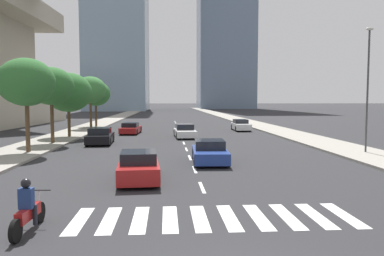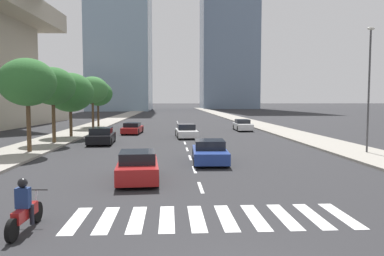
{
  "view_description": "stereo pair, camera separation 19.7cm",
  "coord_description": "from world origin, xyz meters",
  "px_view_note": "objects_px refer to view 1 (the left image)",
  "views": [
    {
      "loc": [
        -1.45,
        -6.33,
        3.57
      ],
      "look_at": [
        0.0,
        14.81,
        2.0
      ],
      "focal_mm": 35.24,
      "sensor_mm": 36.0,
      "label": 1
    },
    {
      "loc": [
        -1.25,
        -6.34,
        3.57
      ],
      "look_at": [
        0.0,
        14.81,
        2.0
      ],
      "focal_mm": 35.24,
      "sensor_mm": 36.0,
      "label": 2
    }
  ],
  "objects_px": {
    "motorcycle_lead": "(28,211)",
    "street_tree_nearest": "(26,82)",
    "sedan_black_0": "(100,136)",
    "street_lamp_east": "(368,81)",
    "sedan_blue_5": "(210,152)",
    "street_tree_fourth": "(90,90)",
    "sedan_red_2": "(139,167)",
    "sedan_white_4": "(241,125)",
    "street_tree_third": "(68,92)",
    "sedan_red_1": "(131,129)",
    "street_tree_fifth": "(96,94)",
    "sedan_white_3": "(185,131)",
    "street_tree_second": "(51,86)"
  },
  "relations": [
    {
      "from": "motorcycle_lead",
      "to": "sedan_white_3",
      "type": "distance_m",
      "value": 26.24
    },
    {
      "from": "motorcycle_lead",
      "to": "sedan_blue_5",
      "type": "height_order",
      "value": "motorcycle_lead"
    },
    {
      "from": "sedan_black_0",
      "to": "sedan_blue_5",
      "type": "relative_size",
      "value": 1.01
    },
    {
      "from": "sedan_black_0",
      "to": "street_tree_fifth",
      "type": "distance_m",
      "value": 19.64
    },
    {
      "from": "sedan_white_3",
      "to": "street_tree_nearest",
      "type": "height_order",
      "value": "street_tree_nearest"
    },
    {
      "from": "sedan_black_0",
      "to": "street_lamp_east",
      "type": "bearing_deg",
      "value": -113.61
    },
    {
      "from": "motorcycle_lead",
      "to": "street_tree_nearest",
      "type": "xyz_separation_m",
      "value": [
        -5.41,
        15.23,
        4.15
      ]
    },
    {
      "from": "street_tree_nearest",
      "to": "sedan_white_4",
      "type": "bearing_deg",
      "value": 45.41
    },
    {
      "from": "sedan_blue_5",
      "to": "street_tree_fifth",
      "type": "relative_size",
      "value": 0.74
    },
    {
      "from": "sedan_black_0",
      "to": "street_tree_third",
      "type": "height_order",
      "value": "street_tree_third"
    },
    {
      "from": "sedan_red_2",
      "to": "street_tree_fourth",
      "type": "bearing_deg",
      "value": 11.24
    },
    {
      "from": "motorcycle_lead",
      "to": "sedan_red_1",
      "type": "distance_m",
      "value": 29.96
    },
    {
      "from": "sedan_white_3",
      "to": "sedan_red_2",
      "type": "bearing_deg",
      "value": -11.66
    },
    {
      "from": "street_tree_third",
      "to": "street_lamp_east",
      "type": "bearing_deg",
      "value": -28.82
    },
    {
      "from": "motorcycle_lead",
      "to": "sedan_white_4",
      "type": "height_order",
      "value": "motorcycle_lead"
    },
    {
      "from": "sedan_blue_5",
      "to": "sedan_black_0",
      "type": "bearing_deg",
      "value": -138.59
    },
    {
      "from": "sedan_red_1",
      "to": "sedan_white_4",
      "type": "distance_m",
      "value": 12.98
    },
    {
      "from": "sedan_red_1",
      "to": "street_tree_nearest",
      "type": "bearing_deg",
      "value": 163.83
    },
    {
      "from": "sedan_white_4",
      "to": "street_tree_fourth",
      "type": "xyz_separation_m",
      "value": [
        -17.9,
        2.8,
        4.19
      ]
    },
    {
      "from": "sedan_red_2",
      "to": "street_lamp_east",
      "type": "distance_m",
      "value": 16.62
    },
    {
      "from": "street_tree_second",
      "to": "street_tree_third",
      "type": "height_order",
      "value": "street_tree_second"
    },
    {
      "from": "sedan_red_2",
      "to": "sedan_blue_5",
      "type": "xyz_separation_m",
      "value": [
        3.71,
        4.6,
        -0.02
      ]
    },
    {
      "from": "street_lamp_east",
      "to": "street_tree_fourth",
      "type": "bearing_deg",
      "value": 134.65
    },
    {
      "from": "sedan_red_2",
      "to": "street_tree_nearest",
      "type": "xyz_separation_m",
      "value": [
        -7.92,
        8.79,
        4.12
      ]
    },
    {
      "from": "sedan_black_0",
      "to": "sedan_white_4",
      "type": "relative_size",
      "value": 1.0
    },
    {
      "from": "street_tree_nearest",
      "to": "street_tree_second",
      "type": "xyz_separation_m",
      "value": [
        0.0,
        5.4,
        -0.06
      ]
    },
    {
      "from": "sedan_white_4",
      "to": "sedan_blue_5",
      "type": "relative_size",
      "value": 1.01
    },
    {
      "from": "sedan_white_3",
      "to": "street_tree_third",
      "type": "relative_size",
      "value": 0.81
    },
    {
      "from": "sedan_blue_5",
      "to": "sedan_white_4",
      "type": "bearing_deg",
      "value": 166.64
    },
    {
      "from": "motorcycle_lead",
      "to": "street_lamp_east",
      "type": "bearing_deg",
      "value": -48.54
    },
    {
      "from": "street_tree_second",
      "to": "street_tree_fourth",
      "type": "bearing_deg",
      "value": 90.0
    },
    {
      "from": "sedan_white_4",
      "to": "street_tree_fifth",
      "type": "relative_size",
      "value": 0.75
    },
    {
      "from": "sedan_blue_5",
      "to": "street_tree_second",
      "type": "distance_m",
      "value": 15.62
    },
    {
      "from": "sedan_red_1",
      "to": "sedan_white_3",
      "type": "xyz_separation_m",
      "value": [
        5.54,
        -4.3,
        0.03
      ]
    },
    {
      "from": "sedan_white_4",
      "to": "street_tree_third",
      "type": "height_order",
      "value": "street_tree_third"
    },
    {
      "from": "street_tree_second",
      "to": "sedan_red_1",
      "type": "bearing_deg",
      "value": 60.05
    },
    {
      "from": "sedan_white_4",
      "to": "street_lamp_east",
      "type": "distance_m",
      "value": 20.69
    },
    {
      "from": "motorcycle_lead",
      "to": "street_tree_nearest",
      "type": "height_order",
      "value": "street_tree_nearest"
    },
    {
      "from": "street_lamp_east",
      "to": "sedan_white_4",
      "type": "bearing_deg",
      "value": 102.56
    },
    {
      "from": "sedan_red_1",
      "to": "street_tree_nearest",
      "type": "distance_m",
      "value": 16.22
    },
    {
      "from": "street_tree_nearest",
      "to": "street_tree_fourth",
      "type": "xyz_separation_m",
      "value": [
        0.0,
        20.96,
        0.06
      ]
    },
    {
      "from": "sedan_white_4",
      "to": "street_tree_third",
      "type": "xyz_separation_m",
      "value": [
        -17.9,
        -7.51,
        3.69
      ]
    },
    {
      "from": "sedan_blue_5",
      "to": "street_tree_fifth",
      "type": "distance_m",
      "value": 31.07
    },
    {
      "from": "sedan_white_3",
      "to": "street_tree_fourth",
      "type": "height_order",
      "value": "street_tree_fourth"
    },
    {
      "from": "sedan_black_0",
      "to": "sedan_white_4",
      "type": "distance_m",
      "value": 18.99
    },
    {
      "from": "street_tree_fifth",
      "to": "sedan_red_1",
      "type": "bearing_deg",
      "value": -60.84
    },
    {
      "from": "sedan_blue_5",
      "to": "street_tree_nearest",
      "type": "distance_m",
      "value": 13.04
    },
    {
      "from": "sedan_red_1",
      "to": "sedan_white_4",
      "type": "xyz_separation_m",
      "value": [
        12.52,
        3.43,
        0.05
      ]
    },
    {
      "from": "sedan_red_1",
      "to": "street_tree_second",
      "type": "bearing_deg",
      "value": 153.93
    },
    {
      "from": "motorcycle_lead",
      "to": "sedan_red_2",
      "type": "height_order",
      "value": "motorcycle_lead"
    }
  ]
}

